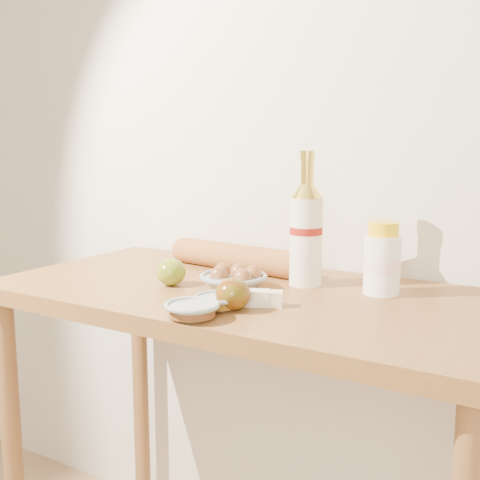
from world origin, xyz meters
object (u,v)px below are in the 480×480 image
Objects in this scene: bourbon_bottle at (306,231)px; egg_bowl at (234,280)px; table at (247,340)px; baguette at (234,257)px; cream_bottle at (382,261)px.

bourbon_bottle is 0.21m from egg_bowl.
table is 6.71× the size of egg_bowl.
table is 0.26m from baguette.
baguette is at bearing 129.77° from table.
bourbon_bottle is at bearing 172.54° from cream_bottle.
bourbon_bottle reaches higher than table.
cream_bottle reaches higher than egg_bowl.
cream_bottle is (0.28, 0.12, 0.20)m from table.
egg_bowl is (-0.12, -0.12, -0.11)m from bourbon_bottle.
baguette is (-0.11, 0.18, 0.01)m from egg_bowl.
table is 0.36m from cream_bottle.
table is at bearing -168.01° from cream_bottle.
cream_bottle reaches higher than table.
table is 0.15m from egg_bowl.
baguette is at bearing 169.99° from bourbon_bottle.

